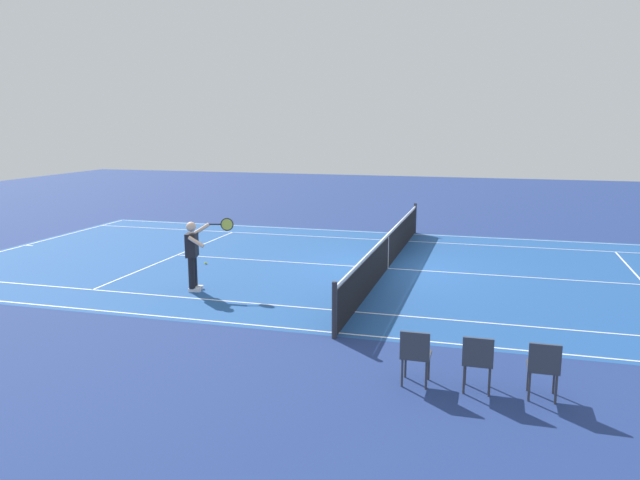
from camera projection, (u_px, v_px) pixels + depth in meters
The scene contains 9 objects.
ground_plane at pixel (387, 268), 16.89m from camera, with size 60.00×60.00×0.00m, color navy.
court_slab at pixel (387, 268), 16.89m from camera, with size 24.20×11.40×0.00m, color #1E4C93.
court_line_markings at pixel (387, 268), 16.89m from camera, with size 23.85×11.05×0.01m.
tennis_net at pixel (388, 251), 16.80m from camera, with size 0.10×11.70×1.08m.
tennis_player_near at pixel (194, 252), 14.51m from camera, with size 1.00×0.86×1.70m.
tennis_ball at pixel (206, 263), 17.39m from camera, with size 0.07×0.07×0.07m, color #CCE01E.
spectator_chair_0 at pixel (544, 366), 8.78m from camera, with size 0.44×0.44×0.88m.
spectator_chair_1 at pixel (478, 359), 9.03m from camera, with size 0.44×0.44×0.88m.
spectator_chair_2 at pixel (415, 353), 9.27m from camera, with size 0.44×0.44×0.88m.
Camera 1 is at (-2.71, 16.33, 3.91)m, focal length 34.68 mm.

